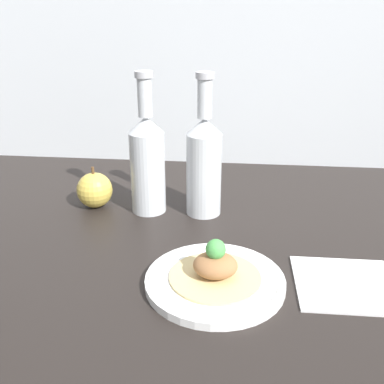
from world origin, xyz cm
name	(u,v)px	position (x,y,z in cm)	size (l,w,h in cm)	color
ground_plane	(194,271)	(0.00, 0.00, -2.00)	(180.00, 110.00, 4.00)	black
wall_backsplash	(216,7)	(0.00, 53.50, 40.00)	(180.00, 3.00, 80.00)	silver
plate	(215,280)	(3.89, -6.66, 0.85)	(22.05, 22.05, 1.60)	white
plated_food	(215,267)	(3.89, -6.66, 3.31)	(14.45, 14.45, 6.72)	#D6BC7F
cider_bottle_left	(147,161)	(-11.66, 19.64, 11.20)	(7.19, 7.19, 29.13)	silver
cider_bottle_right	(202,162)	(-0.48, 19.64, 11.20)	(7.19, 7.19, 29.13)	silver
apple	(95,190)	(-23.63, 20.37, 3.82)	(7.64, 7.64, 9.10)	gold
napkin	(346,283)	(24.41, -4.65, 0.40)	(15.89, 15.10, 0.80)	white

